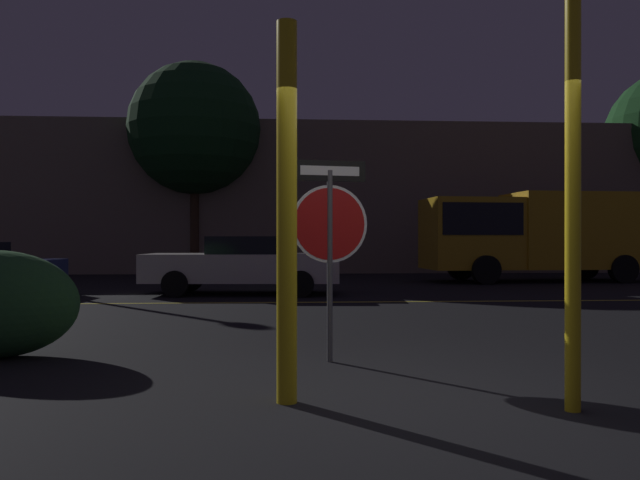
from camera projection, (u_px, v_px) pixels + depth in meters
ground_plane at (416, 400)px, 5.05m from camera, size 260.00×260.00×0.00m
road_center_stripe at (334, 302)px, 12.86m from camera, size 41.34×0.12×0.01m
stop_sign at (330, 223)px, 6.61m from camera, size 0.82×0.16×2.14m
yellow_pole_left at (287, 212)px, 4.96m from camera, size 0.16×0.16×3.04m
yellow_pole_right at (573, 192)px, 4.72m from camera, size 0.12×0.12×3.33m
passing_car_2 at (244, 264)px, 14.77m from camera, size 4.73×2.07×1.37m
delivery_truck at (534, 231)px, 19.16m from camera, size 7.19×2.65×2.72m
tree_0 at (195, 129)px, 23.16m from camera, size 4.90×4.90×7.87m
building_backdrop at (297, 200)px, 25.59m from camera, size 36.34×4.31×5.82m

